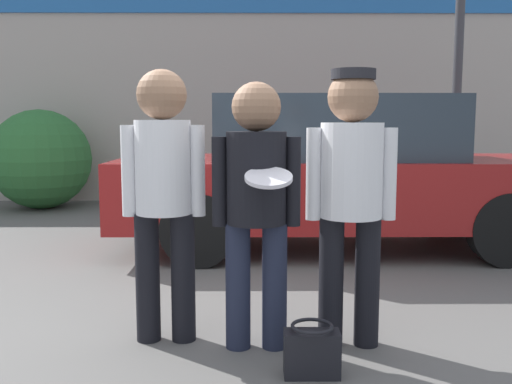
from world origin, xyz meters
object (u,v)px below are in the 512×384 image
at_px(parked_car_near, 338,173).
at_px(person_right, 351,182).
at_px(handbag, 312,351).
at_px(shrub, 41,159).
at_px(person_left, 163,183).
at_px(person_middle_with_frisbee, 256,194).

bearing_deg(parked_car_near, person_right, -96.91).
distance_m(parked_car_near, handbag, 3.27).
relative_size(parked_car_near, shrub, 3.01).
bearing_deg(person_right, person_left, 175.52).
bearing_deg(person_middle_with_frisbee, person_left, 167.54).
distance_m(person_middle_with_frisbee, handbag, 0.94).
height_order(parked_car_near, shrub, parked_car_near).
height_order(person_middle_with_frisbee, shrub, person_middle_with_frisbee).
height_order(person_middle_with_frisbee, parked_car_near, parked_car_near).
bearing_deg(parked_car_near, person_left, -119.04).
height_order(person_right, shrub, person_right).
relative_size(person_left, person_middle_with_frisbee, 1.05).
distance_m(person_right, parked_car_near, 2.74).
xyz_separation_m(person_left, person_middle_with_frisbee, (0.56, -0.12, -0.05)).
bearing_deg(person_left, parked_car_near, 60.96).
bearing_deg(handbag, person_left, 148.81).
bearing_deg(person_left, person_middle_with_frisbee, -12.46).
bearing_deg(person_left, shrub, 116.79).
bearing_deg(person_left, person_right, -4.48).
relative_size(person_middle_with_frisbee, handbag, 5.31).
height_order(person_middle_with_frisbee, person_right, person_right).
distance_m(person_right, handbag, 1.00).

